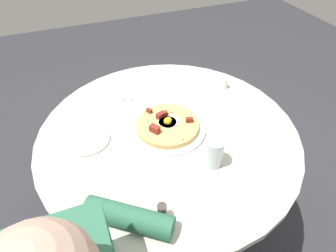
# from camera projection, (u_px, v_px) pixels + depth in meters

# --- Properties ---
(ground_plane) EXTENTS (6.00, 6.00, 0.00)m
(ground_plane) POSITION_uv_depth(u_px,v_px,m) (168.00, 223.00, 1.59)
(ground_plane) COLOR #2D2D33
(dining_table) EXTENTS (1.02, 1.02, 0.72)m
(dining_table) POSITION_uv_depth(u_px,v_px,m) (168.00, 159.00, 1.22)
(dining_table) COLOR beige
(dining_table) RESTS_ON ground_plane
(pizza_plate) EXTENTS (0.30, 0.30, 0.01)m
(pizza_plate) POSITION_uv_depth(u_px,v_px,m) (168.00, 128.00, 1.11)
(pizza_plate) COLOR white
(pizza_plate) RESTS_ON dining_table
(breakfast_pizza) EXTENTS (0.25, 0.25, 0.05)m
(breakfast_pizza) POSITION_uv_depth(u_px,v_px,m) (168.00, 124.00, 1.10)
(breakfast_pizza) COLOR tan
(breakfast_pizza) RESTS_ON pizza_plate
(bread_plate) EXTENTS (0.17, 0.17, 0.01)m
(bread_plate) POSITION_uv_depth(u_px,v_px,m) (87.00, 139.00, 1.06)
(bread_plate) COLOR white
(bread_plate) RESTS_ON dining_table
(napkin) EXTENTS (0.20, 0.18, 0.00)m
(napkin) POSITION_uv_depth(u_px,v_px,m) (129.00, 89.00, 1.31)
(napkin) COLOR white
(napkin) RESTS_ON dining_table
(fork) EXTENTS (0.18, 0.07, 0.00)m
(fork) POSITION_uv_depth(u_px,v_px,m) (133.00, 88.00, 1.31)
(fork) COLOR silver
(fork) RESTS_ON napkin
(knife) EXTENTS (0.18, 0.07, 0.00)m
(knife) POSITION_uv_depth(u_px,v_px,m) (125.00, 88.00, 1.31)
(knife) COLOR silver
(knife) RESTS_ON napkin
(water_glass) EXTENTS (0.07, 0.07, 0.11)m
(water_glass) POSITION_uv_depth(u_px,v_px,m) (213.00, 152.00, 0.95)
(water_glass) COLOR silver
(water_glass) RESTS_ON dining_table
(salt_shaker) EXTENTS (0.03, 0.03, 0.05)m
(salt_shaker) POSITION_uv_depth(u_px,v_px,m) (225.00, 83.00, 1.31)
(salt_shaker) COLOR white
(salt_shaker) RESTS_ON dining_table
(pepper_shaker) EXTENTS (0.03, 0.03, 0.06)m
(pepper_shaker) POSITION_uv_depth(u_px,v_px,m) (162.00, 211.00, 0.81)
(pepper_shaker) COLOR #3F3833
(pepper_shaker) RESTS_ON dining_table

